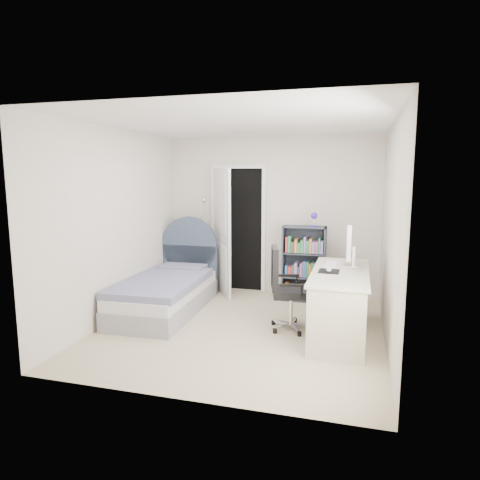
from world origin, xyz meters
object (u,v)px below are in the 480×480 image
(bed, at_px, (168,290))
(floor_lamp, at_px, (203,253))
(desk, at_px, (340,300))
(nightstand, at_px, (187,264))
(bookcase, at_px, (304,266))
(office_chair, at_px, (285,285))

(bed, relative_size, floor_lamp, 1.33)
(desk, bearing_deg, nightstand, 149.67)
(desk, bearing_deg, floor_lamp, 147.78)
(floor_lamp, xyz_separation_m, desk, (2.25, -1.42, -0.20))
(floor_lamp, relative_size, bookcase, 1.14)
(bookcase, height_order, desk, bookcase)
(floor_lamp, relative_size, office_chair, 1.50)
(nightstand, bearing_deg, bookcase, -5.17)
(bed, height_order, bookcase, bookcase)
(nightstand, relative_size, desk, 0.39)
(desk, distance_m, office_chair, 0.68)
(nightstand, height_order, bookcase, bookcase)
(desk, height_order, office_chair, desk)
(floor_lamp, relative_size, desk, 0.96)
(bed, bearing_deg, nightstand, 98.42)
(bed, distance_m, desk, 2.42)
(office_chair, bearing_deg, nightstand, 142.24)
(nightstand, xyz_separation_m, desk, (2.56, -1.50, 0.02))
(office_chair, bearing_deg, bookcase, 86.37)
(bed, bearing_deg, office_chair, -10.60)
(nightstand, bearing_deg, desk, -30.33)
(desk, bearing_deg, bookcase, 113.88)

